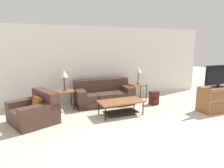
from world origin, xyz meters
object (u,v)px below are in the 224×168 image
(table_lamp_left, at_px, (64,74))
(tv_console, at_px, (217,99))
(coffee_table, at_px, (121,104))
(side_table_right, at_px, (138,86))
(television, at_px, (219,75))
(backpack, at_px, (154,98))
(couch, at_px, (104,95))
(table_lamp_right, at_px, (138,70))
(armchair, at_px, (35,112))
(side_table_left, at_px, (65,92))

(table_lamp_left, relative_size, tv_console, 0.57)
(tv_console, bearing_deg, coffee_table, 163.99)
(side_table_right, bearing_deg, tv_console, -50.62)
(television, height_order, backpack, television)
(side_table_right, relative_size, backpack, 1.33)
(couch, distance_m, table_lamp_right, 1.53)
(table_lamp_right, xyz_separation_m, television, (1.60, -1.95, -0.01))
(table_lamp_left, xyz_separation_m, television, (4.20, -1.95, -0.01))
(coffee_table, distance_m, tv_console, 2.94)
(side_table_right, bearing_deg, armchair, -167.20)
(coffee_table, height_order, table_lamp_right, table_lamp_right)
(table_lamp_left, bearing_deg, television, -24.94)
(coffee_table, xyz_separation_m, table_lamp_left, (-1.38, 1.14, 0.79))
(armchair, height_order, table_lamp_left, table_lamp_left)
(couch, bearing_deg, armchair, -159.46)
(side_table_left, bearing_deg, table_lamp_left, 0.00)
(side_table_right, height_order, backpack, side_table_right)
(television, bearing_deg, table_lamp_right, 129.39)
(coffee_table, distance_m, television, 3.04)
(side_table_right, xyz_separation_m, television, (1.60, -1.95, 0.56))
(side_table_left, xyz_separation_m, side_table_right, (2.60, 0.00, 0.00))
(tv_console, bearing_deg, armchair, 167.26)
(couch, bearing_deg, side_table_left, -178.57)
(side_table_right, height_order, table_lamp_left, table_lamp_left)
(side_table_right, distance_m, table_lamp_right, 0.57)
(backpack, bearing_deg, couch, 155.30)
(tv_console, bearing_deg, backpack, 136.81)
(side_table_left, bearing_deg, armchair, -138.94)
(side_table_left, xyz_separation_m, tv_console, (4.20, -1.95, -0.16))
(couch, distance_m, armchair, 2.36)
(side_table_right, distance_m, table_lamp_left, 2.66)
(armchair, xyz_separation_m, side_table_right, (3.51, 0.80, 0.25))
(side_table_left, bearing_deg, side_table_right, 0.00)
(coffee_table, bearing_deg, side_table_left, 140.28)
(table_lamp_left, xyz_separation_m, tv_console, (4.20, -1.95, -0.73))
(television, bearing_deg, table_lamp_left, 155.06)
(armchair, relative_size, backpack, 3.04)
(coffee_table, bearing_deg, side_table_right, 43.18)
(couch, relative_size, side_table_left, 3.27)
(side_table_left, xyz_separation_m, television, (4.20, -1.95, 0.56))
(side_table_left, bearing_deg, coffee_table, -39.72)
(table_lamp_right, relative_size, backpack, 1.43)
(tv_console, relative_size, backpack, 2.50)
(side_table_right, height_order, tv_console, tv_console)
(table_lamp_right, bearing_deg, television, -50.61)
(armchair, xyz_separation_m, television, (5.11, -1.16, 0.80))
(coffee_table, bearing_deg, tv_console, -16.01)
(side_table_left, relative_size, television, 0.57)
(side_table_right, distance_m, television, 2.59)
(couch, height_order, armchair, couch)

